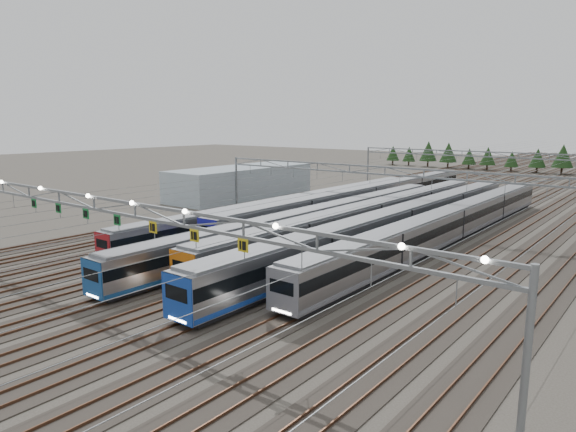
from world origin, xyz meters
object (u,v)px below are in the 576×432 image
Objects in this scene: train_d at (371,218)px; train_f at (451,223)px; gantry_far at (489,159)px; west_shed at (242,182)px; train_b at (368,197)px; train_a at (297,206)px; train_e at (399,224)px; gantry_near at (133,213)px; gantry_mid at (385,178)px; train_c at (314,222)px.

train_f is (9.00, 3.19, -0.08)m from train_d.
west_shed is at bearing -130.82° from gantry_far.
train_b is 17.66m from train_d.
train_e is at bearing -12.58° from train_a.
train_b is 1.07× the size of train_f.
gantry_near reaches higher than gantry_far.
gantry_mid is at bearing -11.45° from west_shed.
train_e is 11.92m from gantry_mid.
train_d is 4.66m from train_e.
gantry_far is 50.74m from west_shed.
train_c is at bearing 94.70° from gantry_near.
train_e is 1.17× the size of gantry_near.
train_e reaches higher than train_b.
gantry_far is at bearing 102.81° from train_f.
train_d is 9.55m from train_f.
gantry_mid is (0.05, 40.12, -0.70)m from gantry_near.
train_d is (13.50, -2.80, 0.31)m from train_a.
train_c is (4.50, -20.86, -0.13)m from train_b.
gantry_mid is at bearing -90.00° from gantry_far.
gantry_mid is (2.25, 13.34, 4.36)m from train_c.
gantry_mid reaches higher than train_b.
gantry_mid is 33.94m from west_shed.
gantry_near reaches higher than gantry_mid.
west_shed is at bearing -178.21° from train_b.
train_d is 52.89m from gantry_far.
train_b is 1.21× the size of gantry_near.
train_d is at bearing -87.55° from gantry_far.
train_d reaches higher than train_f.
west_shed is at bearing 168.55° from gantry_mid.
train_a is at bearing -156.55° from gantry_mid.
train_a is 37.34m from gantry_near.
train_d reaches higher than train_c.
west_shed is (-33.03, 46.82, -4.30)m from gantry_near.
gantry_mid is (-11.25, 4.48, 4.26)m from train_f.
train_b is 26.35m from west_shed.
train_b is 1.14× the size of train_d.
train_a is at bearing 167.42° from train_e.
train_b is 1.21× the size of gantry_far.
west_shed is at bearing 125.21° from gantry_near.
train_b is at bearing -100.21° from gantry_far.
west_shed is (-39.83, 15.60, 0.58)m from train_e.
train_a is at bearing 136.78° from train_c.
train_d is at bearing -73.66° from gantry_mid.
gantry_mid reaches higher than train_f.
gantry_far reaches higher than train_f.
west_shed reaches higher than train_c.
train_e reaches higher than train_a.
gantry_near reaches higher than train_f.
train_b is 1.04× the size of train_e.
west_shed reaches higher than train_b.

